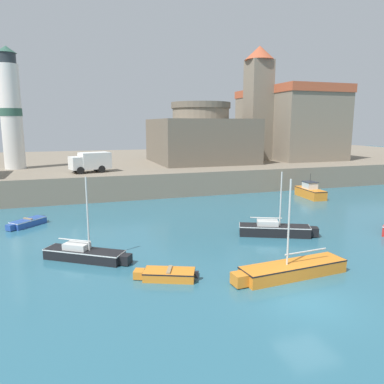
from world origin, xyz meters
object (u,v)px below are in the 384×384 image
dinghy_blue_6 (27,222)px  church (285,121)px  sailboat_black_1 (85,253)px  fortress (201,138)px  truck_on_quay (90,161)px  dinghy_orange_5 (167,274)px  sailboat_orange_2 (291,269)px  motorboat_orange_0 (310,192)px  sailboat_black_3 (275,229)px  lighthouse (11,110)px

dinghy_blue_6 → church: bearing=30.3°
dinghy_blue_6 → sailboat_black_1: bearing=-66.8°
church → fortress: church is taller
truck_on_quay → dinghy_orange_5: bearing=-85.0°
dinghy_orange_5 → sailboat_orange_2: bearing=-15.3°
motorboat_orange_0 → fortress: size_ratio=0.38×
sailboat_black_1 → fortress: 33.38m
church → truck_on_quay: (-31.00, -10.10, -4.56)m
sailboat_black_3 → dinghy_orange_5: sailboat_black_3 is taller
motorboat_orange_0 → sailboat_black_3: size_ratio=0.89×
truck_on_quay → sailboat_black_3: bearing=-59.6°
dinghy_blue_6 → church: 43.31m
dinghy_blue_6 → church: church is taller
sailboat_orange_2 → church: church is taller
church → truck_on_quay: bearing=-161.9°
sailboat_black_3 → lighthouse: (-20.04, 26.39, 9.11)m
dinghy_blue_6 → truck_on_quay: size_ratio=0.62×
fortress → truck_on_quay: (-15.62, -7.28, -2.17)m
sailboat_orange_2 → truck_on_quay: bearing=107.8°
truck_on_quay → fortress: bearing=25.0°
sailboat_black_3 → lighthouse: bearing=127.2°
church → lighthouse: 39.55m
sailboat_orange_2 → truck_on_quay: size_ratio=1.44×
sailboat_black_1 → lighthouse: bearing=103.7°
motorboat_orange_0 → dinghy_blue_6: motorboat_orange_0 is taller
lighthouse → dinghy_blue_6: bearing=-81.6°
sailboat_black_1 → truck_on_quay: bearing=85.2°
dinghy_orange_5 → fortress: fortress is taller
sailboat_black_1 → lighthouse: lighthouse is taller
sailboat_black_1 → sailboat_black_3: size_ratio=0.91×
truck_on_quay → dinghy_blue_6: bearing=-116.8°
sailboat_orange_2 → truck_on_quay: (-8.56, 26.66, 3.52)m
dinghy_orange_5 → fortress: (13.43, 32.19, 5.82)m
sailboat_black_3 → church: 36.56m
sailboat_black_1 → church: church is taller
dinghy_orange_5 → fortress: bearing=67.4°
sailboat_black_1 → dinghy_blue_6: (-4.00, 9.33, -0.12)m
sailboat_black_1 → church: 45.64m
sailboat_black_1 → lighthouse: size_ratio=0.36×
sailboat_orange_2 → dinghy_orange_5: sailboat_orange_2 is taller
fortress → motorboat_orange_0: bearing=-65.2°
fortress → truck_on_quay: size_ratio=2.77×
sailboat_black_1 → dinghy_blue_6: size_ratio=1.73×
dinghy_orange_5 → dinghy_blue_6: dinghy_blue_6 is taller
lighthouse → church: bearing=5.2°
dinghy_orange_5 → truck_on_quay: bearing=95.0°
sailboat_orange_2 → dinghy_blue_6: (-14.29, 15.32, -0.11)m
sailboat_black_1 → church: size_ratio=0.28×
sailboat_orange_2 → fortress: size_ratio=0.52×
motorboat_orange_0 → sailboat_black_3: 16.03m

